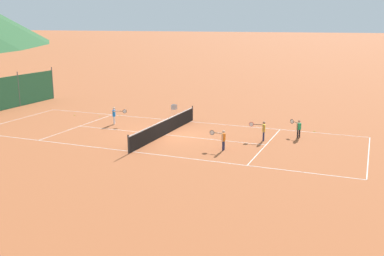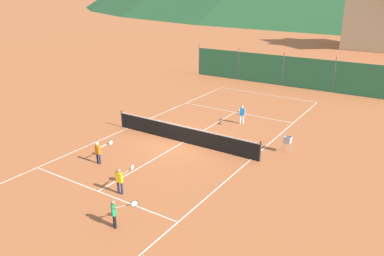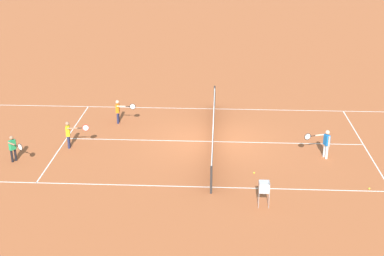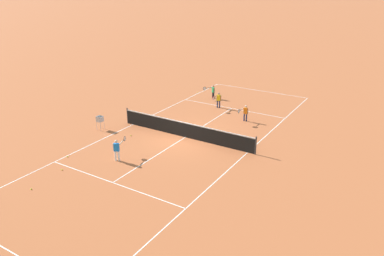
# 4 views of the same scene
# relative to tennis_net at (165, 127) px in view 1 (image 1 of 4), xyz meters

# --- Properties ---
(ground_plane) EXTENTS (600.00, 600.00, 0.00)m
(ground_plane) POSITION_rel_tennis_net_xyz_m (0.00, 0.00, -0.50)
(ground_plane) COLOR #B25B33
(court_line_markings) EXTENTS (8.25, 23.85, 0.01)m
(court_line_markings) POSITION_rel_tennis_net_xyz_m (0.00, 0.00, -0.50)
(court_line_markings) COLOR white
(court_line_markings) RESTS_ON ground
(tennis_net) EXTENTS (9.18, 0.08, 1.06)m
(tennis_net) POSITION_rel_tennis_net_xyz_m (0.00, 0.00, 0.00)
(tennis_net) COLOR #2D2D2D
(tennis_net) RESTS_ON ground
(player_far_service) EXTENTS (0.39, 0.95, 1.12)m
(player_far_service) POSITION_rel_tennis_net_xyz_m (-1.94, -4.41, 0.16)
(player_far_service) COLOR #23284C
(player_far_service) RESTS_ON ground
(player_far_baseline) EXTENTS (0.77, 0.77, 1.10)m
(player_far_baseline) POSITION_rel_tennis_net_xyz_m (2.40, -7.81, 0.14)
(player_far_baseline) COLOR black
(player_far_baseline) RESTS_ON ground
(player_near_service) EXTENTS (0.39, 1.01, 1.16)m
(player_near_service) POSITION_rel_tennis_net_xyz_m (0.92, -5.98, 0.18)
(player_near_service) COLOR #23284C
(player_near_service) RESTS_ON ground
(player_near_baseline) EXTENTS (0.38, 1.04, 1.19)m
(player_near_baseline) POSITION_rel_tennis_net_xyz_m (1.39, 4.48, 0.20)
(player_near_baseline) COLOR white
(player_near_baseline) RESTS_ON ground
(tennis_ball_by_net_right) EXTENTS (0.07, 0.07, 0.07)m
(tennis_ball_by_net_right) POSITION_rel_tennis_net_xyz_m (4.27, -8.56, -0.47)
(tennis_ball_by_net_right) COLOR #CCE033
(tennis_ball_by_net_right) RESTS_ON ground
(tennis_ball_alley_left) EXTENTS (0.07, 0.07, 0.07)m
(tennis_ball_alley_left) POSITION_rel_tennis_net_xyz_m (3.97, 5.64, -0.47)
(tennis_ball_alley_left) COLOR #CCE033
(tennis_ball_alley_left) RESTS_ON ground
(tennis_ball_near_corner) EXTENTS (0.07, 0.07, 0.07)m
(tennis_ball_near_corner) POSITION_rel_tennis_net_xyz_m (3.03, 6.82, -0.47)
(tennis_ball_near_corner) COLOR #CCE033
(tennis_ball_near_corner) RESTS_ON ground
(tennis_ball_alley_right) EXTENTS (0.07, 0.07, 0.07)m
(tennis_ball_alley_right) POSITION_rel_tennis_net_xyz_m (2.74, 8.83, -0.47)
(tennis_ball_alley_right) COLOR #CCE033
(tennis_ball_alley_right) RESTS_ON ground
(tennis_ball_service_box) EXTENTS (0.07, 0.07, 0.07)m
(tennis_ball_service_box) POSITION_rel_tennis_net_xyz_m (2.95, 1.60, -0.47)
(tennis_ball_service_box) COLOR #CCE033
(tennis_ball_service_box) RESTS_ON ground
(ball_hopper) EXTENTS (0.36, 0.36, 0.89)m
(ball_hopper) POSITION_rel_tennis_net_xyz_m (5.30, 1.77, 0.15)
(ball_hopper) COLOR #B7B7BC
(ball_hopper) RESTS_ON ground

